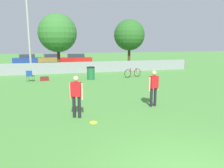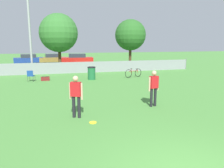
# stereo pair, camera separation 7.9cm
# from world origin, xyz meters

# --- Properties ---
(fence_backline) EXTENTS (23.54, 0.07, 1.21)m
(fence_backline) POSITION_xyz_m (0.00, 18.00, 0.55)
(fence_backline) COLOR gray
(fence_backline) RESTS_ON ground_plane
(light_pole) EXTENTS (0.90, 0.36, 10.17)m
(light_pole) POSITION_xyz_m (-4.77, 18.55, 5.87)
(light_pole) COLOR #9E9EA3
(light_pole) RESTS_ON ground_plane
(tree_near_pole) EXTENTS (4.01, 4.01, 5.98)m
(tree_near_pole) POSITION_xyz_m (-2.09, 20.35, 3.96)
(tree_near_pole) COLOR #4C331E
(tree_near_pole) RESTS_ON ground_plane
(tree_far_right) EXTENTS (3.64, 3.64, 5.67)m
(tree_far_right) POSITION_xyz_m (6.19, 21.25, 3.84)
(tree_far_right) COLOR #4C331E
(tree_far_right) RESTS_ON ground_plane
(player_defender_red) EXTENTS (0.51, 0.38, 1.71)m
(player_defender_red) POSITION_xyz_m (-1.97, 4.86, 1.00)
(player_defender_red) COLOR black
(player_defender_red) RESTS_ON ground_plane
(player_thrower_red) EXTENTS (0.55, 0.30, 1.71)m
(player_thrower_red) POSITION_xyz_m (1.71, 5.49, 1.00)
(player_thrower_red) COLOR black
(player_thrower_red) RESTS_ON ground_plane
(frisbee_disc) EXTENTS (0.29, 0.29, 0.03)m
(frisbee_disc) POSITION_xyz_m (-1.44, 4.10, 0.01)
(frisbee_disc) COLOR yellow
(frisbee_disc) RESTS_ON ground_plane
(folding_chair_sideline) EXTENTS (0.58, 0.58, 0.88)m
(folding_chair_sideline) POSITION_xyz_m (-4.52, 14.11, 0.51)
(folding_chair_sideline) COLOR #333338
(folding_chair_sideline) RESTS_ON ground_plane
(bicycle_sideline) EXTENTS (1.73, 0.69, 0.78)m
(bicycle_sideline) POSITION_xyz_m (3.91, 14.01, 0.38)
(bicycle_sideline) COLOR black
(bicycle_sideline) RESTS_ON ground_plane
(trash_bin) EXTENTS (0.65, 0.65, 1.05)m
(trash_bin) POSITION_xyz_m (0.19, 13.82, 0.53)
(trash_bin) COLOR #1E6638
(trash_bin) RESTS_ON ground_plane
(gear_bag_sideline) EXTENTS (0.66, 0.36, 0.32)m
(gear_bag_sideline) POSITION_xyz_m (-3.46, 14.31, 0.15)
(gear_bag_sideline) COLOR maroon
(gear_bag_sideline) RESTS_ON ground_plane
(parked_car_blue) EXTENTS (4.13, 2.29, 1.36)m
(parked_car_blue) POSITION_xyz_m (-6.18, 29.45, 0.66)
(parked_car_blue) COLOR black
(parked_car_blue) RESTS_ON ground_plane
(parked_car_tan) EXTENTS (4.19, 2.26, 1.35)m
(parked_car_tan) POSITION_xyz_m (-2.82, 29.96, 0.65)
(parked_car_tan) COLOR black
(parked_car_tan) RESTS_ON ground_plane
(parked_car_red) EXTENTS (4.52, 2.08, 1.44)m
(parked_car_red) POSITION_xyz_m (0.50, 27.56, 0.70)
(parked_car_red) COLOR black
(parked_car_red) RESTS_ON ground_plane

